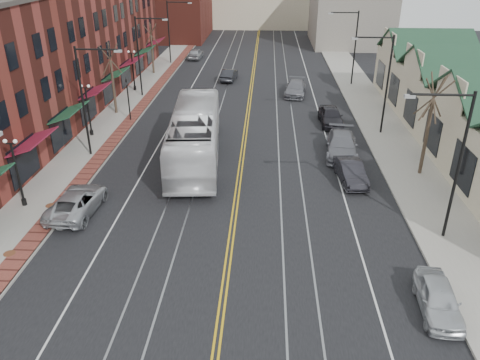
# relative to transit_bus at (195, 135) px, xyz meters

# --- Properties ---
(ground) EXTENTS (160.00, 160.00, 0.00)m
(ground) POSITION_rel_transit_bus_xyz_m (3.41, -15.83, -1.94)
(ground) COLOR black
(ground) RESTS_ON ground
(sidewalk_left) EXTENTS (4.00, 120.00, 0.15)m
(sidewalk_left) POSITION_rel_transit_bus_xyz_m (-8.59, 4.17, -1.87)
(sidewalk_left) COLOR gray
(sidewalk_left) RESTS_ON ground
(sidewalk_right) EXTENTS (4.00, 120.00, 0.15)m
(sidewalk_right) POSITION_rel_transit_bus_xyz_m (15.41, 4.17, -1.87)
(sidewalk_right) COLOR gray
(sidewalk_right) RESTS_ON ground
(building_left) EXTENTS (10.00, 50.00, 11.00)m
(building_left) POSITION_rel_transit_bus_xyz_m (-15.59, 11.17, 3.56)
(building_left) COLOR maroon
(building_left) RESTS_ON ground
(building_right) EXTENTS (8.00, 36.00, 4.60)m
(building_right) POSITION_rel_transit_bus_xyz_m (21.41, 4.17, 0.36)
(building_right) COLOR beige
(building_right) RESTS_ON ground
(backdrop_mid) EXTENTS (22.00, 14.00, 9.00)m
(backdrop_mid) POSITION_rel_transit_bus_xyz_m (3.41, 69.17, 2.56)
(backdrop_mid) COLOR beige
(backdrop_mid) RESTS_ON ground
(backdrop_right) EXTENTS (12.00, 16.00, 11.00)m
(backdrop_right) POSITION_rel_transit_bus_xyz_m (18.41, 49.17, 3.56)
(backdrop_right) COLOR slate
(backdrop_right) RESTS_ON ground
(streetlight_l_1) EXTENTS (3.33, 0.25, 8.00)m
(streetlight_l_1) POSITION_rel_transit_bus_xyz_m (-7.63, 0.17, 3.08)
(streetlight_l_1) COLOR black
(streetlight_l_1) RESTS_ON sidewalk_left
(streetlight_l_2) EXTENTS (3.33, 0.25, 8.00)m
(streetlight_l_2) POSITION_rel_transit_bus_xyz_m (-7.63, 16.17, 3.08)
(streetlight_l_2) COLOR black
(streetlight_l_2) RESTS_ON sidewalk_left
(streetlight_l_3) EXTENTS (3.33, 0.25, 8.00)m
(streetlight_l_3) POSITION_rel_transit_bus_xyz_m (-7.63, 32.17, 3.08)
(streetlight_l_3) COLOR black
(streetlight_l_3) RESTS_ON sidewalk_left
(streetlight_r_0) EXTENTS (3.33, 0.25, 8.00)m
(streetlight_r_0) POSITION_rel_transit_bus_xyz_m (14.46, -9.83, 3.08)
(streetlight_r_0) COLOR black
(streetlight_r_0) RESTS_ON sidewalk_right
(streetlight_r_1) EXTENTS (3.33, 0.25, 8.00)m
(streetlight_r_1) POSITION_rel_transit_bus_xyz_m (14.46, 6.17, 3.08)
(streetlight_r_1) COLOR black
(streetlight_r_1) RESTS_ON sidewalk_right
(streetlight_r_2) EXTENTS (3.33, 0.25, 8.00)m
(streetlight_r_2) POSITION_rel_transit_bus_xyz_m (14.46, 22.17, 3.08)
(streetlight_r_2) COLOR black
(streetlight_r_2) RESTS_ON sidewalk_right
(lamppost_l_1) EXTENTS (0.84, 0.28, 4.27)m
(lamppost_l_1) POSITION_rel_transit_bus_xyz_m (-9.39, -7.83, 0.26)
(lamppost_l_1) COLOR black
(lamppost_l_1) RESTS_ON sidewalk_left
(lamppost_l_2) EXTENTS (0.84, 0.28, 4.27)m
(lamppost_l_2) POSITION_rel_transit_bus_xyz_m (-9.39, 4.17, 0.26)
(lamppost_l_2) COLOR black
(lamppost_l_2) RESTS_ON sidewalk_left
(lamppost_l_3) EXTENTS (0.84, 0.28, 4.27)m
(lamppost_l_3) POSITION_rel_transit_bus_xyz_m (-9.39, 18.17, 0.26)
(lamppost_l_3) COLOR black
(lamppost_l_3) RESTS_ON sidewalk_left
(tree_left_near) EXTENTS (1.78, 1.37, 6.48)m
(tree_left_near) POSITION_rel_transit_bus_xyz_m (-9.09, 10.17, 1.57)
(tree_left_near) COLOR #382B21
(tree_left_near) RESTS_ON sidewalk_left
(tree_left_far) EXTENTS (1.66, 1.28, 6.02)m
(tree_left_far) POSITION_rel_transit_bus_xyz_m (-9.09, 26.17, 1.33)
(tree_left_far) COLOR #382B21
(tree_left_far) RESTS_ON sidewalk_left
(tree_right_mid) EXTENTS (1.90, 1.46, 6.93)m
(tree_right_mid) POSITION_rel_transit_bus_xyz_m (15.91, -1.83, 1.81)
(tree_right_mid) COLOR #382B21
(tree_right_mid) RESTS_ON sidewalk_right
(manhole_mid) EXTENTS (0.60, 0.60, 0.02)m
(manhole_mid) POSITION_rel_transit_bus_xyz_m (-7.79, -12.83, -1.78)
(manhole_mid) COLOR #592D19
(manhole_mid) RESTS_ON sidewalk_left
(manhole_far) EXTENTS (0.60, 0.60, 0.02)m
(manhole_far) POSITION_rel_transit_bus_xyz_m (-7.79, -7.83, -1.78)
(manhole_far) COLOR #592D19
(manhole_far) RESTS_ON sidewalk_left
(traffic_signal) EXTENTS (0.18, 0.15, 3.80)m
(traffic_signal) POSITION_rel_transit_bus_xyz_m (-7.19, 8.17, 0.41)
(traffic_signal) COLOR black
(traffic_signal) RESTS_ON sidewalk_left
(transit_bus) EXTENTS (4.43, 14.17, 3.88)m
(transit_bus) POSITION_rel_transit_bus_xyz_m (0.00, 0.00, 0.00)
(transit_bus) COLOR white
(transit_bus) RESTS_ON ground
(parked_suv) EXTENTS (2.59, 5.22, 1.42)m
(parked_suv) POSITION_rel_transit_bus_xyz_m (-5.89, -8.25, -1.23)
(parked_suv) COLOR #AFB2B6
(parked_suv) RESTS_ON ground
(parked_car_a) EXTENTS (1.84, 4.01, 1.33)m
(parked_car_a) POSITION_rel_transit_bus_xyz_m (12.71, -15.69, -1.28)
(parked_car_a) COLOR silver
(parked_car_a) RESTS_ON ground
(parked_car_b) EXTENTS (1.93, 4.41, 1.41)m
(parked_car_b) POSITION_rel_transit_bus_xyz_m (10.91, -3.15, -1.24)
(parked_car_b) COLOR #232227
(parked_car_b) RESTS_ON ground
(parked_car_c) EXTENTS (2.86, 5.80, 1.62)m
(parked_car_c) POSITION_rel_transit_bus_xyz_m (10.91, 1.39, -1.13)
(parked_car_c) COLOR slate
(parked_car_c) RESTS_ON ground
(parked_car_d) EXTENTS (2.05, 4.74, 1.59)m
(parked_car_d) POSITION_rel_transit_bus_xyz_m (10.91, 8.37, -1.15)
(parked_car_d) COLOR black
(parked_car_d) RESTS_ON ground
(distant_car_left) EXTENTS (1.92, 4.31, 1.38)m
(distant_car_left) POSITION_rel_transit_bus_xyz_m (0.65, 23.44, -1.25)
(distant_car_left) COLOR black
(distant_car_left) RESTS_ON ground
(distant_car_right) EXTENTS (2.71, 5.38, 1.50)m
(distant_car_right) POSITION_rel_transit_bus_xyz_m (8.24, 17.67, -1.19)
(distant_car_right) COLOR slate
(distant_car_right) RESTS_ON ground
(distant_car_far) EXTENTS (2.01, 4.47, 1.49)m
(distant_car_far) POSITION_rel_transit_bus_xyz_m (-5.09, 35.50, -1.20)
(distant_car_far) COLOR #9E9FA4
(distant_car_far) RESTS_ON ground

